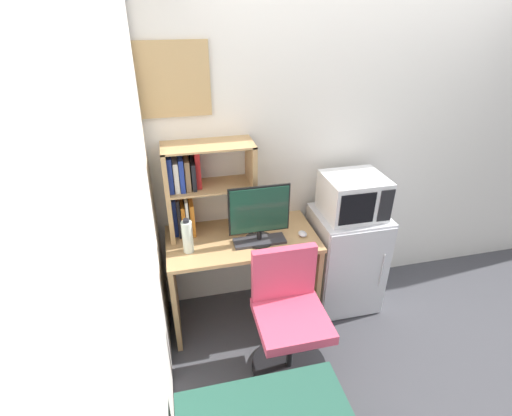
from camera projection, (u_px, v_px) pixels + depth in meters
wall_back at (402, 140)px, 3.08m from camera, size 6.40×0.04×2.60m
wall_left at (136, 334)px, 1.30m from camera, size 0.04×4.40×2.60m
desk at (242, 264)px, 2.92m from camera, size 1.10×0.59×0.77m
hutch_bookshelf at (197, 187)px, 2.70m from camera, size 0.63×0.28×0.68m
monitor at (259, 214)px, 2.65m from camera, size 0.44×0.21×0.44m
keyboard at (260, 241)px, 2.74m from camera, size 0.37×0.13×0.02m
computer_mouse at (303, 234)px, 2.81m from camera, size 0.06×0.08×0.03m
water_bottle at (188, 236)px, 2.59m from camera, size 0.07×0.07×0.26m
mini_fridge at (345, 259)px, 3.13m from camera, size 0.54×0.51×0.86m
microwave at (353, 196)px, 2.85m from camera, size 0.44×0.40×0.31m
desk_chair at (289, 322)px, 2.57m from camera, size 0.53×0.53×0.89m
wall_corkboard at (155, 81)px, 2.41m from camera, size 0.70×0.02×0.47m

